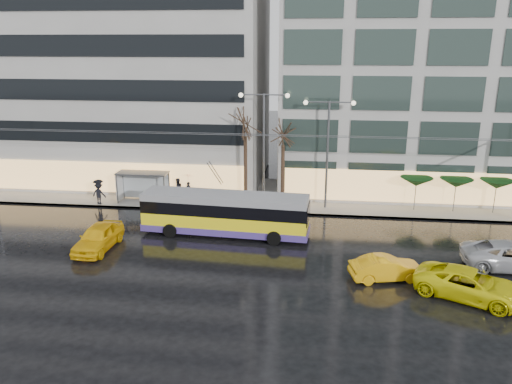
% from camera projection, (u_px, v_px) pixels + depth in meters
% --- Properties ---
extents(ground, '(140.00, 140.00, 0.00)m').
position_uv_depth(ground, '(213.00, 260.00, 30.81)').
color(ground, black).
rests_on(ground, ground).
extents(sidewalk, '(80.00, 10.00, 0.15)m').
position_uv_depth(sidewalk, '(267.00, 194.00, 43.87)').
color(sidewalk, gray).
rests_on(sidewalk, ground).
extents(kerb, '(80.00, 0.10, 0.15)m').
position_uv_depth(kerb, '(261.00, 213.00, 39.17)').
color(kerb, slate).
rests_on(kerb, ground).
extents(building_left, '(34.00, 14.00, 22.00)m').
position_uv_depth(building_left, '(85.00, 61.00, 47.48)').
color(building_left, '#9F9C98').
rests_on(building_left, sidewalk).
extents(building_right, '(32.00, 14.00, 25.00)m').
position_uv_depth(building_right, '(470.00, 45.00, 43.06)').
color(building_right, '#9F9C98').
rests_on(building_right, sidewalk).
extents(trolleybus, '(11.68, 4.87, 5.35)m').
position_uv_depth(trolleybus, '(225.00, 215.00, 34.50)').
color(trolleybus, yellow).
rests_on(trolleybus, ground).
extents(catenary, '(42.24, 5.12, 7.00)m').
position_uv_depth(catenary, '(246.00, 164.00, 37.02)').
color(catenary, '#595B60').
rests_on(catenary, ground).
extents(bus_shelter, '(4.20, 1.60, 2.51)m').
position_uv_depth(bus_shelter, '(139.00, 180.00, 41.36)').
color(bus_shelter, '#595B60').
rests_on(bus_shelter, sidewalk).
extents(street_lamp_near, '(3.96, 0.36, 9.03)m').
position_uv_depth(street_lamp_near, '(264.00, 134.00, 39.12)').
color(street_lamp_near, '#595B60').
rests_on(street_lamp_near, sidewalk).
extents(street_lamp_far, '(3.96, 0.36, 8.53)m').
position_uv_depth(street_lamp_far, '(328.00, 139.00, 38.63)').
color(street_lamp_far, '#595B60').
rests_on(street_lamp_far, sidewalk).
extents(tree_a, '(3.20, 3.20, 8.40)m').
position_uv_depth(tree_a, '(245.00, 119.00, 39.17)').
color(tree_a, black).
rests_on(tree_a, sidewalk).
extents(tree_b, '(3.20, 3.20, 7.70)m').
position_uv_depth(tree_b, '(283.00, 129.00, 39.21)').
color(tree_b, black).
rests_on(tree_b, sidewalk).
extents(parasol_a, '(2.50, 2.50, 2.65)m').
position_uv_depth(parasol_a, '(416.00, 182.00, 38.97)').
color(parasol_a, '#595B60').
rests_on(parasol_a, sidewalk).
extents(parasol_b, '(2.50, 2.50, 2.65)m').
position_uv_depth(parasol_b, '(456.00, 183.00, 38.63)').
color(parasol_b, '#595B60').
rests_on(parasol_b, sidewalk).
extents(parasol_c, '(2.50, 2.50, 2.65)m').
position_uv_depth(parasol_c, '(497.00, 184.00, 38.29)').
color(parasol_c, '#595B60').
rests_on(parasol_c, sidewalk).
extents(taxi_a, '(2.08, 4.84, 1.63)m').
position_uv_depth(taxi_a, '(98.00, 237.00, 32.26)').
color(taxi_a, yellow).
rests_on(taxi_a, ground).
extents(taxi_b, '(4.36, 2.35, 1.36)m').
position_uv_depth(taxi_b, '(387.00, 268.00, 28.14)').
color(taxi_b, '#FFB10D').
rests_on(taxi_b, ground).
extents(taxi_c, '(6.12, 4.77, 1.55)m').
position_uv_depth(taxi_c, '(470.00, 284.00, 26.06)').
color(taxi_c, '#F5EA0C').
rests_on(taxi_c, ground).
extents(pedestrian_a, '(1.27, 1.28, 2.19)m').
position_uv_depth(pedestrian_a, '(188.00, 182.00, 41.90)').
color(pedestrian_a, black).
rests_on(pedestrian_a, sidewalk).
extents(pedestrian_b, '(1.14, 1.13, 1.86)m').
position_uv_depth(pedestrian_b, '(178.00, 189.00, 41.88)').
color(pedestrian_b, black).
rests_on(pedestrian_b, sidewalk).
extents(pedestrian_c, '(1.28, 0.95, 2.11)m').
position_uv_depth(pedestrian_c, '(99.00, 191.00, 40.68)').
color(pedestrian_c, black).
rests_on(pedestrian_c, sidewalk).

